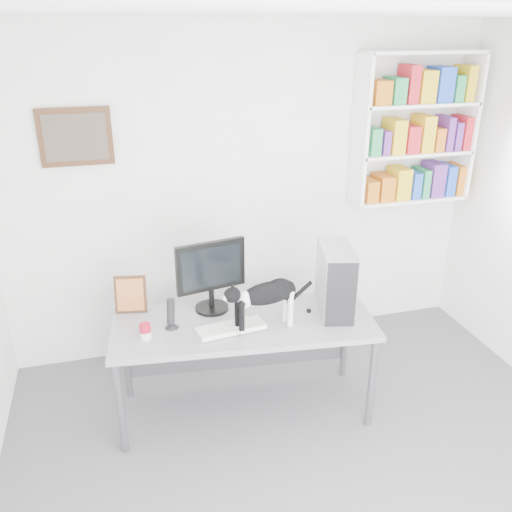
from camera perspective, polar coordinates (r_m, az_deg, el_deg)
name	(u,v)px	position (r m, az deg, el deg)	size (l,w,h in m)	color
room	(350,307)	(2.77, 9.87, -5.33)	(4.01, 4.01, 2.70)	#55555A
bookshelf	(415,129)	(4.81, 16.40, 12.73)	(1.03, 0.28, 1.24)	white
wall_art	(76,137)	(4.22, -18.46, 11.80)	(0.52, 0.04, 0.42)	#4C3118
desk	(244,367)	(3.99, -1.26, -11.59)	(1.81, 0.70, 0.75)	gray
monitor	(211,276)	(3.83, -4.78, -2.08)	(0.50, 0.24, 0.54)	black
keyboard	(231,328)	(3.69, -2.66, -7.55)	(0.46, 0.18, 0.04)	white
pc_tower	(335,279)	(3.87, 8.35, -2.45)	(0.21, 0.48, 0.48)	silver
speaker	(171,313)	(3.71, -8.95, -5.98)	(0.10, 0.10, 0.22)	black
leaning_print	(130,294)	(3.96, -13.08, -3.88)	(0.22, 0.09, 0.28)	#4C3118
soup_can	(145,332)	(3.64, -11.56, -7.81)	(0.08, 0.08, 0.11)	#A70E26
cat	(266,305)	(3.61, 1.10, -5.21)	(0.59, 0.16, 0.36)	black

